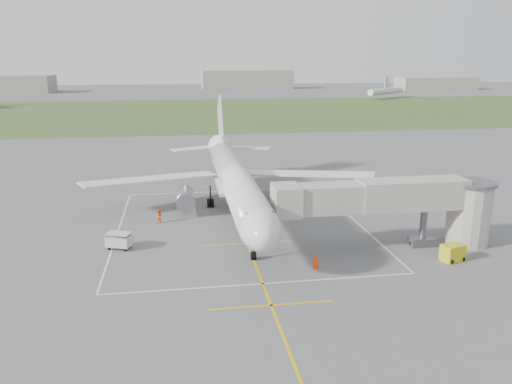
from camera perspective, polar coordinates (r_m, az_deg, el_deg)
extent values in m
plane|color=#565658|center=(62.65, -2.28, -2.68)|extent=(700.00, 700.00, 0.00)
cube|color=#3C5525|center=(190.41, -6.89, 9.09)|extent=(700.00, 120.00, 0.02)
cube|color=gold|center=(57.93, -1.71, -4.14)|extent=(0.25, 60.00, 0.01)
cube|color=gold|center=(40.64, 1.76, -12.81)|extent=(10.00, 0.25, 0.01)
cube|color=gold|center=(53.27, -1.02, -5.88)|extent=(10.00, 0.25, 0.01)
cube|color=silver|center=(74.12, -3.36, 0.10)|extent=(28.00, 0.20, 0.01)
cube|color=silver|center=(44.17, 0.79, -10.43)|extent=(28.00, 0.20, 0.01)
cube|color=silver|center=(58.93, -15.50, -4.37)|extent=(0.20, 32.00, 0.01)
cube|color=silver|center=(62.06, 11.13, -3.12)|extent=(0.20, 32.00, 0.01)
cylinder|color=silver|center=(61.44, -2.32, 1.33)|extent=(3.80, 36.00, 3.80)
ellipsoid|color=silver|center=(44.30, 0.37, -4.07)|extent=(3.80, 7.22, 3.80)
cube|color=black|center=(43.13, 0.57, -3.14)|extent=(2.40, 1.60, 0.99)
cone|color=silver|center=(81.35, -4.00, 4.95)|extent=(3.80, 6.00, 3.80)
cube|color=silver|center=(69.29, 5.77, 2.10)|extent=(17.93, 11.24, 1.23)
cube|color=silver|center=(67.21, -11.85, 1.46)|extent=(17.93, 11.24, 1.23)
cube|color=silver|center=(64.71, -2.62, 0.61)|extent=(4.20, 8.00, 0.50)
cube|color=silver|center=(81.41, -4.10, 8.01)|extent=(0.30, 7.89, 8.65)
cube|color=silver|center=(79.66, -3.92, 5.68)|extent=(0.35, 5.00, 1.20)
cube|color=silver|center=(81.48, -1.03, 5.14)|extent=(7.85, 5.03, 0.20)
cube|color=silver|center=(80.78, -6.97, 4.95)|extent=(7.85, 5.03, 0.20)
cylinder|color=slate|center=(65.44, 2.85, -0.18)|extent=(2.30, 4.20, 2.30)
cube|color=silver|center=(64.95, 2.91, 0.43)|extent=(0.25, 2.40, 1.20)
cylinder|color=slate|center=(64.15, -8.07, -0.63)|extent=(2.30, 4.20, 2.30)
cube|color=silver|center=(63.65, -8.09, 0.00)|extent=(0.25, 2.40, 1.20)
cylinder|color=black|center=(48.65, -0.30, -6.31)|extent=(0.18, 0.18, 2.60)
cylinder|color=black|center=(48.97, -0.43, -7.30)|extent=(0.28, 0.80, 0.80)
cylinder|color=black|center=(49.00, -0.17, -7.29)|extent=(0.28, 0.80, 0.80)
cylinder|color=black|center=(66.90, -0.28, -0.27)|extent=(0.22, 0.22, 2.80)
cylinder|color=black|center=(66.78, -0.47, -1.12)|extent=(0.32, 0.96, 0.96)
cylinder|color=black|center=(66.86, 0.01, -1.10)|extent=(0.32, 0.96, 0.96)
cylinder|color=black|center=(67.44, -0.55, -0.96)|extent=(0.32, 0.96, 0.96)
cylinder|color=black|center=(67.52, -0.08, -0.94)|extent=(0.32, 0.96, 0.96)
cylinder|color=black|center=(66.32, -5.24, -0.47)|extent=(0.22, 0.22, 2.80)
cylinder|color=black|center=(66.21, -5.44, -1.33)|extent=(0.32, 0.96, 0.96)
cylinder|color=black|center=(66.25, -4.96, -1.31)|extent=(0.32, 0.96, 0.96)
cylinder|color=black|center=(66.89, -5.48, -1.16)|extent=(0.32, 0.96, 0.96)
cylinder|color=black|center=(66.92, -5.00, -1.14)|extent=(0.32, 0.96, 0.96)
cube|color=gray|center=(49.89, 8.35, -0.73)|extent=(11.09, 2.90, 2.80)
cube|color=gray|center=(53.06, 17.38, -0.21)|extent=(11.09, 3.10, 3.00)
cube|color=gray|center=(48.81, 3.47, -0.95)|extent=(2.60, 3.40, 3.00)
cylinder|color=#595B61|center=(54.75, 18.55, -3.78)|extent=(0.70, 0.70, 4.20)
cube|color=#595B61|center=(55.27, 18.41, -5.40)|extent=(2.60, 1.40, 0.90)
cylinder|color=gray|center=(56.87, 23.13, -2.37)|extent=(4.40, 4.40, 6.40)
cylinder|color=#595B61|center=(56.02, 23.48, 0.96)|extent=(5.00, 5.00, 0.30)
cylinder|color=black|center=(54.87, 17.47, -5.59)|extent=(0.70, 0.30, 0.70)
cylinder|color=black|center=(55.76, 19.32, -5.41)|extent=(0.70, 0.30, 0.70)
cube|color=gold|center=(52.26, 21.58, -6.45)|extent=(2.46, 1.95, 1.62)
cylinder|color=black|center=(51.57, 21.41, -7.41)|extent=(0.34, 0.52, 0.47)
cylinder|color=black|center=(52.62, 22.56, -7.08)|extent=(0.34, 0.52, 0.47)
cube|color=silver|center=(53.46, -15.37, -5.42)|extent=(2.81, 2.26, 1.07)
cube|color=silver|center=(53.19, -15.43, -4.58)|extent=(2.81, 2.26, 0.08)
cylinder|color=black|center=(53.37, -16.61, -5.32)|extent=(0.08, 0.08, 1.27)
cylinder|color=black|center=(52.47, -14.74, -5.53)|extent=(0.08, 0.08, 1.27)
cylinder|color=black|center=(54.33, -16.02, -4.92)|extent=(0.08, 0.08, 1.27)
cylinder|color=black|center=(53.45, -14.17, -5.12)|extent=(0.08, 0.08, 1.27)
cylinder|color=black|center=(53.65, -16.43, -6.15)|extent=(0.31, 0.43, 0.39)
cylinder|color=black|center=(52.85, -14.75, -6.35)|extent=(0.31, 0.43, 0.39)
cylinder|color=black|center=(54.52, -15.89, -5.77)|extent=(0.31, 0.43, 0.39)
cylinder|color=black|center=(53.73, -14.23, -5.96)|extent=(0.31, 0.43, 0.39)
imported|color=#FF4908|center=(46.40, 6.86, -8.13)|extent=(0.67, 0.50, 1.67)
imported|color=#FF5F08|center=(60.79, -10.98, -2.68)|extent=(1.03, 1.00, 1.67)
cube|color=gray|center=(342.80, -1.06, 12.73)|extent=(60.00, 20.00, 12.00)
cube|color=gray|center=(351.75, 19.85, 11.60)|extent=(50.00, 18.00, 8.00)
cylinder|color=silver|center=(264.85, 14.63, 11.09)|extent=(26.64, 22.93, 3.20)
cube|color=silver|center=(264.62, 14.69, 12.06)|extent=(3.27, 2.79, 5.50)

